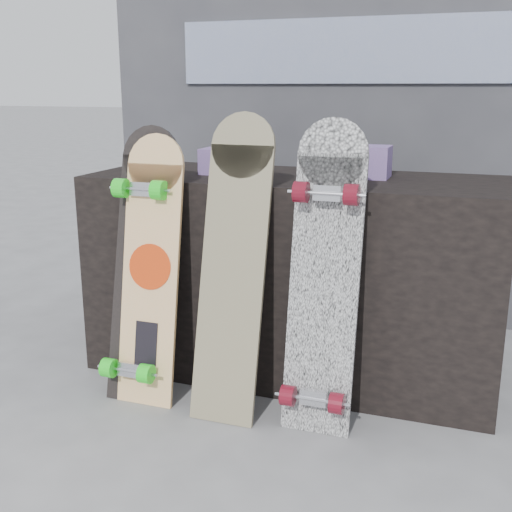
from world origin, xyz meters
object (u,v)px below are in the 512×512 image
at_px(longboard_celtic, 234,258).
at_px(skateboard_dark, 142,261).
at_px(vendor_table, 293,275).
at_px(longboard_cascadia, 324,274).
at_px(longboard_geisha, 151,263).

bearing_deg(longboard_celtic, skateboard_dark, -179.88).
bearing_deg(vendor_table, longboard_cascadia, -61.28).
height_order(longboard_geisha, longboard_cascadia, longboard_cascadia).
bearing_deg(longboard_geisha, longboard_celtic, 2.55).
bearing_deg(vendor_table, longboard_geisha, -136.77).
xyz_separation_m(vendor_table, longboard_geisha, (-0.42, -0.40, 0.12)).
height_order(longboard_celtic, skateboard_dark, longboard_celtic).
bearing_deg(longboard_geisha, skateboard_dark, 163.66).
distance_m(vendor_table, longboard_geisha, 0.59).
relative_size(longboard_geisha, longboard_celtic, 0.93).
relative_size(vendor_table, longboard_celtic, 1.51).
height_order(longboard_celtic, longboard_cascadia, longboard_celtic).
xyz_separation_m(longboard_celtic, longboard_cascadia, (0.32, -0.01, -0.02)).
relative_size(longboard_geisha, longboard_cascadia, 0.94).
bearing_deg(skateboard_dark, longboard_geisha, -16.34).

